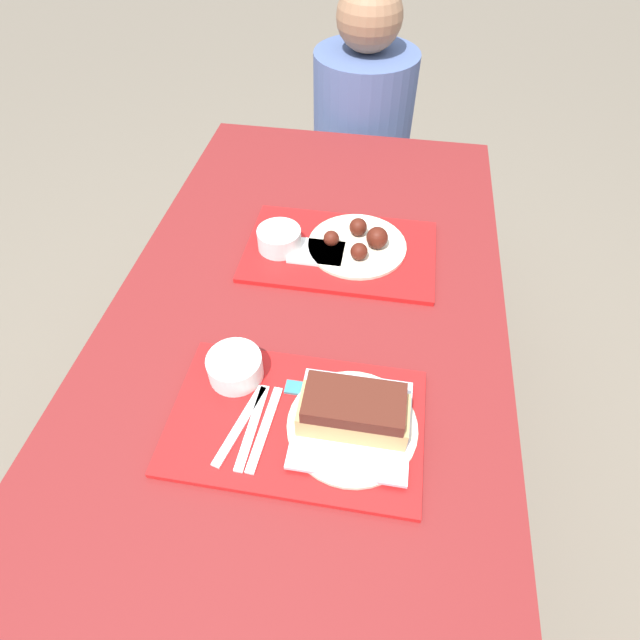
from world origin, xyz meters
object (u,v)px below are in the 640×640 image
object	(u,v)px
bowl_coleslaw_far	(279,238)
tray_far	(340,251)
wings_plate_far	(359,242)
tray_near	(296,421)
person_seated_across	(363,109)
bowl_coleslaw_near	(235,366)
brisket_sandwich_plate	(353,416)

from	to	relation	value
bowl_coleslaw_far	tray_far	bearing A→B (deg)	5.97
tray_far	wings_plate_far	bearing A→B (deg)	19.79
tray_near	person_seated_across	distance (m)	1.26
bowl_coleslaw_near	person_seated_across	xyz separation A→B (m)	(0.12, 1.18, -0.06)
bowl_coleslaw_near	brisket_sandwich_plate	size ratio (longest dim) A/B	0.45
bowl_coleslaw_near	wings_plate_far	bearing A→B (deg)	65.47
tray_far	brisket_sandwich_plate	xyz separation A→B (m)	(0.09, -0.47, 0.04)
brisket_sandwich_plate	bowl_coleslaw_far	world-z (taller)	brisket_sandwich_plate
tray_near	bowl_coleslaw_near	bearing A→B (deg)	149.63
tray_near	bowl_coleslaw_near	distance (m)	0.15
tray_near	wings_plate_far	bearing A→B (deg)	83.44
tray_near	tray_far	distance (m)	0.47
brisket_sandwich_plate	person_seated_across	xyz separation A→B (m)	(-0.11, 1.26, -0.07)
tray_near	bowl_coleslaw_far	xyz separation A→B (m)	(-0.13, 0.45, 0.03)
bowl_coleslaw_far	brisket_sandwich_plate	bearing A→B (deg)	-63.11
tray_far	bowl_coleslaw_far	xyz separation A→B (m)	(-0.14, -0.02, 0.03)
tray_near	wings_plate_far	xyz separation A→B (m)	(0.06, 0.48, 0.02)
wings_plate_far	person_seated_across	size ratio (longest dim) A/B	0.35
bowl_coleslaw_near	wings_plate_far	xyz separation A→B (m)	(0.19, 0.41, -0.01)
bowl_coleslaw_far	person_seated_across	distance (m)	0.82
tray_far	person_seated_across	world-z (taller)	person_seated_across
brisket_sandwich_plate	wings_plate_far	xyz separation A→B (m)	(-0.04, 0.48, -0.02)
tray_near	bowl_coleslaw_far	size ratio (longest dim) A/B	4.36
tray_near	tray_far	xyz separation A→B (m)	(0.01, 0.47, 0.00)
bowl_coleslaw_near	tray_near	bearing A→B (deg)	-30.37
tray_near	bowl_coleslaw_near	world-z (taller)	bowl_coleslaw_near
tray_far	person_seated_across	xyz separation A→B (m)	(-0.03, 0.79, -0.03)
brisket_sandwich_plate	bowl_coleslaw_near	bearing A→B (deg)	161.96
bowl_coleslaw_near	person_seated_across	bearing A→B (deg)	84.40
bowl_coleslaw_near	wings_plate_far	distance (m)	0.45
person_seated_across	tray_near	bearing A→B (deg)	-89.35
tray_far	tray_near	bearing A→B (deg)	-91.66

